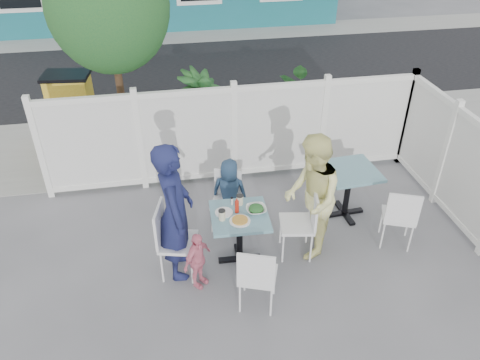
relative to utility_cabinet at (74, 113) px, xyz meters
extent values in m
plane|color=slate|center=(2.53, -4.00, -0.66)|extent=(80.00, 80.00, 0.00)
cube|color=gray|center=(2.53, -0.20, -0.66)|extent=(24.00, 2.60, 0.01)
cube|color=black|center=(2.53, 3.50, -0.66)|extent=(24.00, 5.00, 0.01)
cube|color=gray|center=(2.53, 6.60, -0.66)|extent=(24.00, 1.60, 0.01)
cube|color=white|center=(2.63, -1.60, 0.16)|extent=(5.80, 0.04, 1.40)
cube|color=white|center=(2.63, -1.60, 0.90)|extent=(5.86, 0.08, 0.08)
cube|color=white|center=(2.63, -1.60, -0.60)|extent=(5.86, 0.08, 0.12)
cube|color=white|center=(5.53, -3.40, 0.16)|extent=(0.04, 3.60, 1.40)
cube|color=white|center=(5.53, -3.40, -0.60)|extent=(0.08, 3.66, 0.12)
cylinder|color=#382316|center=(0.93, -0.70, 0.54)|extent=(0.12, 0.12, 2.40)
ellipsoid|color=#1A4F26|center=(0.93, -0.70, 1.94)|extent=(1.80, 1.62, 1.98)
cube|color=gold|center=(0.00, 0.00, 0.00)|extent=(0.76, 0.58, 1.32)
imported|color=#1A4F26|center=(2.18, -0.90, 0.14)|extent=(1.26, 1.26, 1.60)
imported|color=#1A4F26|center=(4.22, -1.00, 0.06)|extent=(1.72, 1.68, 1.45)
cube|color=teal|center=(2.36, -3.55, 0.06)|extent=(0.73, 0.73, 0.04)
cylinder|color=black|center=(2.36, -3.55, -0.30)|extent=(0.08, 0.08, 0.68)
cube|color=black|center=(2.36, -3.55, -0.64)|extent=(0.56, 0.10, 0.04)
cube|color=black|center=(2.36, -3.55, -0.64)|extent=(0.10, 0.56, 0.04)
cube|color=teal|center=(4.06, -2.87, 0.09)|extent=(0.78, 0.78, 0.04)
cylinder|color=black|center=(4.06, -2.87, -0.28)|extent=(0.08, 0.08, 0.71)
cube|color=black|center=(4.06, -2.87, -0.64)|extent=(0.58, 0.12, 0.04)
cube|color=black|center=(4.06, -2.87, -0.64)|extent=(0.12, 0.58, 0.04)
cube|color=white|center=(1.59, -3.62, -0.18)|extent=(0.53, 0.54, 0.04)
cube|color=white|center=(1.39, -3.57, 0.09)|extent=(0.14, 0.45, 0.48)
cylinder|color=white|center=(1.81, -3.48, -0.42)|extent=(0.03, 0.03, 0.48)
cylinder|color=white|center=(1.72, -3.85, -0.42)|extent=(0.03, 0.03, 0.48)
cylinder|color=white|center=(1.46, -3.39, -0.42)|extent=(0.03, 0.03, 0.48)
cylinder|color=white|center=(1.36, -3.77, -0.42)|extent=(0.03, 0.03, 0.48)
cube|color=white|center=(3.11, -3.53, -0.19)|extent=(0.49, 0.51, 0.04)
cube|color=white|center=(3.30, -3.57, 0.07)|extent=(0.11, 0.44, 0.47)
cylinder|color=white|center=(2.90, -3.69, -0.42)|extent=(0.03, 0.03, 0.47)
cylinder|color=white|center=(2.96, -3.32, -0.42)|extent=(0.03, 0.03, 0.47)
cylinder|color=white|center=(3.25, -3.75, -0.42)|extent=(0.03, 0.03, 0.47)
cylinder|color=white|center=(3.32, -3.38, -0.42)|extent=(0.03, 0.03, 0.47)
cube|color=white|center=(2.29, -2.83, -0.25)|extent=(0.49, 0.48, 0.04)
cube|color=white|center=(2.36, -2.67, -0.02)|extent=(0.37, 0.16, 0.41)
cylinder|color=white|center=(2.39, -3.04, -0.46)|extent=(0.02, 0.02, 0.41)
cylinder|color=white|center=(2.09, -2.92, -0.46)|extent=(0.02, 0.02, 0.41)
cylinder|color=white|center=(2.50, -2.75, -0.46)|extent=(0.02, 0.02, 0.41)
cylinder|color=white|center=(2.20, -2.63, -0.46)|extent=(0.02, 0.02, 0.41)
cube|color=white|center=(2.43, -4.30, -0.22)|extent=(0.52, 0.51, 0.04)
cube|color=white|center=(2.37, -4.48, 0.03)|extent=(0.40, 0.17, 0.44)
cylinder|color=white|center=(2.32, -4.08, -0.44)|extent=(0.02, 0.02, 0.44)
cylinder|color=white|center=(2.66, -4.20, -0.44)|extent=(0.02, 0.02, 0.44)
cylinder|color=white|center=(2.21, -4.40, -0.44)|extent=(0.02, 0.02, 0.44)
cylinder|color=white|center=(2.54, -4.52, -0.44)|extent=(0.02, 0.02, 0.44)
cube|color=white|center=(4.49, -3.57, -0.22)|extent=(0.53, 0.52, 0.04)
cube|color=white|center=(4.42, -3.75, 0.03)|extent=(0.40, 0.18, 0.44)
cylinder|color=white|center=(4.39, -3.35, -0.44)|extent=(0.02, 0.02, 0.44)
cylinder|color=white|center=(4.72, -3.48, -0.44)|extent=(0.02, 0.02, 0.44)
cylinder|color=white|center=(4.27, -3.66, -0.44)|extent=(0.02, 0.02, 0.44)
cylinder|color=white|center=(4.60, -3.79, -0.44)|extent=(0.02, 0.02, 0.44)
imported|color=#191E4C|center=(1.59, -3.57, 0.24)|extent=(0.46, 0.68, 1.81)
imported|color=#F9F34F|center=(3.28, -3.50, 0.18)|extent=(0.78, 0.93, 1.69)
imported|color=navy|center=(2.37, -2.74, -0.15)|extent=(0.58, 0.47, 1.02)
imported|color=pink|center=(1.79, -3.88, -0.27)|extent=(0.46, 0.46, 0.78)
cylinder|color=white|center=(2.34, -3.68, 0.09)|extent=(0.26, 0.26, 0.02)
cylinder|color=white|center=(2.18, -3.48, 0.09)|extent=(0.22, 0.22, 0.02)
imported|color=white|center=(2.57, -3.53, 0.11)|extent=(0.25, 0.25, 0.06)
cylinder|color=beige|center=(2.14, -3.60, 0.14)|extent=(0.08, 0.08, 0.12)
cylinder|color=beige|center=(2.40, -3.34, 0.14)|extent=(0.08, 0.08, 0.13)
cylinder|color=#B51F10|center=(2.34, -3.49, 0.16)|extent=(0.05, 0.05, 0.17)
cylinder|color=white|center=(2.31, -3.32, 0.12)|extent=(0.03, 0.03, 0.07)
cylinder|color=black|center=(2.31, -3.28, 0.12)|extent=(0.03, 0.03, 0.07)
camera|label=1|loc=(1.55, -8.00, 3.59)|focal=35.00mm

